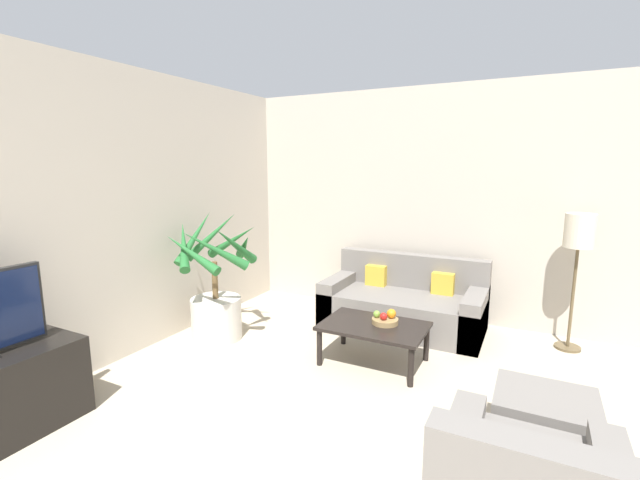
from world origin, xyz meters
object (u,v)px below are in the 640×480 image
at_px(fruit_bowl, 385,321).
at_px(apple_green, 377,314).
at_px(apple_red, 384,316).
at_px(potted_palm, 216,295).
at_px(floor_lamp, 579,240).
at_px(coffee_table, 374,329).
at_px(ottoman, 544,425).
at_px(orange_fruit, 391,314).
at_px(sofa_loveseat, 403,304).

xyz_separation_m(fruit_bowl, apple_green, (-0.08, -0.00, 0.06)).
relative_size(fruit_bowl, apple_red, 3.52).
height_order(potted_palm, apple_red, potted_palm).
bearing_deg(apple_green, floor_lamp, 34.36).
xyz_separation_m(coffee_table, ottoman, (1.39, -0.71, -0.13)).
bearing_deg(orange_fruit, floor_lamp, 35.42).
bearing_deg(floor_lamp, orange_fruit, -144.58).
relative_size(coffee_table, apple_green, 14.34).
bearing_deg(apple_red, fruit_bowl, 87.42).
bearing_deg(potted_palm, orange_fruit, 10.27).
distance_m(orange_fruit, ottoman, 1.53).
bearing_deg(sofa_loveseat, coffee_table, -89.15).
distance_m(floor_lamp, coffee_table, 2.15).
xyz_separation_m(sofa_loveseat, apple_red, (0.09, -0.98, 0.19)).
xyz_separation_m(sofa_loveseat, coffee_table, (0.01, -1.01, 0.06)).
height_order(potted_palm, apple_green, potted_palm).
height_order(sofa_loveseat, coffee_table, sofa_loveseat).
xyz_separation_m(floor_lamp, apple_red, (-1.54, -1.14, -0.65)).
bearing_deg(fruit_bowl, orange_fruit, 41.18).
relative_size(floor_lamp, coffee_table, 1.45).
relative_size(apple_green, orange_fruit, 0.76).
bearing_deg(orange_fruit, apple_red, -120.54).
relative_size(coffee_table, orange_fruit, 10.89).
bearing_deg(sofa_loveseat, ottoman, -50.73).
distance_m(fruit_bowl, ottoman, 1.54).
bearing_deg(coffee_table, ottoman, -27.07).
bearing_deg(apple_green, orange_fruit, 19.65).
bearing_deg(coffee_table, potted_palm, -172.71).
bearing_deg(floor_lamp, ottoman, -97.01).
distance_m(coffee_table, ottoman, 1.57).
height_order(potted_palm, fruit_bowl, potted_palm).
distance_m(floor_lamp, apple_red, 2.03).
distance_m(fruit_bowl, apple_red, 0.07).
bearing_deg(orange_fruit, sofa_loveseat, 98.94).
xyz_separation_m(potted_palm, coffee_table, (1.67, 0.21, -0.15)).
xyz_separation_m(potted_palm, floor_lamp, (3.29, 1.39, 0.63)).
relative_size(apple_red, ottoman, 0.12).
distance_m(sofa_loveseat, coffee_table, 1.01).
bearing_deg(ottoman, apple_green, 150.78).
xyz_separation_m(apple_red, orange_fruit, (0.05, 0.08, 0.01)).
xyz_separation_m(sofa_loveseat, fruit_bowl, (0.10, -0.94, 0.13)).
bearing_deg(fruit_bowl, floor_lamp, 35.60).
bearing_deg(ottoman, apple_red, 150.52).
relative_size(potted_palm, ottoman, 2.25).
height_order(coffee_table, fruit_bowl, fruit_bowl).
xyz_separation_m(floor_lamp, coffee_table, (-1.62, -1.18, -0.78)).
distance_m(potted_palm, fruit_bowl, 1.77).
bearing_deg(apple_red, sofa_loveseat, 95.46).
xyz_separation_m(sofa_loveseat, orange_fruit, (0.14, -0.90, 0.20)).
bearing_deg(apple_red, ottoman, -29.48).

